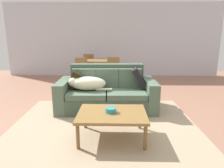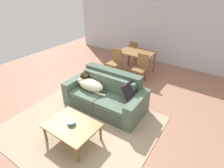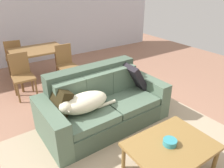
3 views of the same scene
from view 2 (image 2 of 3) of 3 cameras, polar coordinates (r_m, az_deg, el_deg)
The scene contains 13 objects.
ground_plane at distance 4.55m, azimuth -4.16°, elevation -9.14°, with size 10.00×10.00×0.00m, color #9B6C56.
back_partition at distance 7.23m, azimuth 16.48°, elevation 16.78°, with size 8.00×0.12×2.70m, color silver.
area_rug at distance 4.23m, azimuth -9.60°, elevation -13.04°, with size 3.16×2.78×0.01m, color tan.
couch at distance 4.59m, azimuth -1.79°, elevation -3.45°, with size 2.04×1.05×0.91m.
dog_on_left_cushion at distance 4.59m, azimuth -6.93°, elevation -0.24°, with size 0.89×0.38×0.28m.
throw_pillow_by_left_arm at distance 4.86m, azimuth -8.20°, elevation 1.97°, with size 0.16×0.38×0.38m, color black.
throw_pillow_by_right_arm at distance 4.16m, azimuth 6.42°, elevation -2.41°, with size 0.10×0.48×0.48m, color black.
coffee_table at distance 3.72m, azimuth -12.59°, elevation -12.99°, with size 1.01×0.75×0.41m.
bowl_on_coffee_table at distance 3.69m, azimuth -12.78°, elevation -11.87°, with size 0.16×0.16×0.07m, color teal.
dining_table at distance 6.29m, azimuth 7.88°, elevation 9.47°, with size 1.14×0.84×0.77m.
dining_chair_near_left at distance 6.14m, azimuth 1.06°, elevation 7.29°, with size 0.41×0.41×0.89m.
dining_chair_near_right at distance 5.74m, azimuth 9.12°, elevation 5.34°, with size 0.41×0.41×0.90m.
dining_chair_far_left at distance 7.05m, azimuth 7.27°, elevation 10.29°, with size 0.45×0.45×0.90m.
Camera 2 is at (2.28, -2.69, 2.87)m, focal length 28.83 mm.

